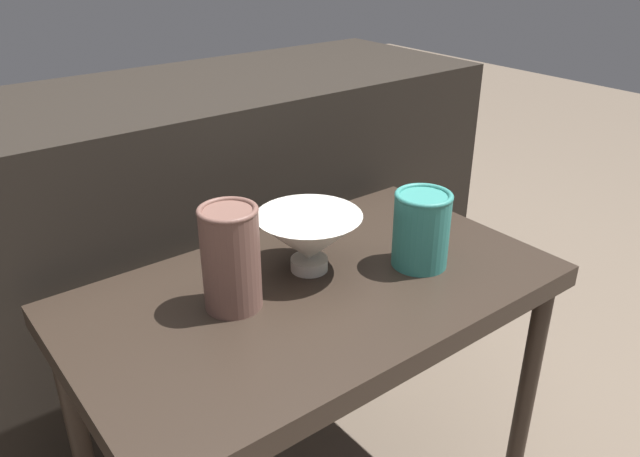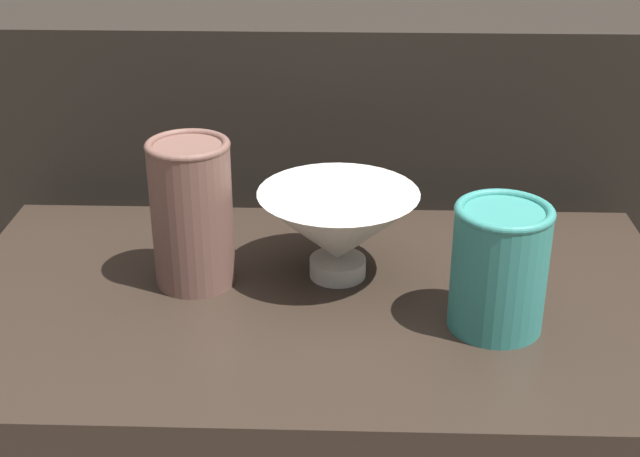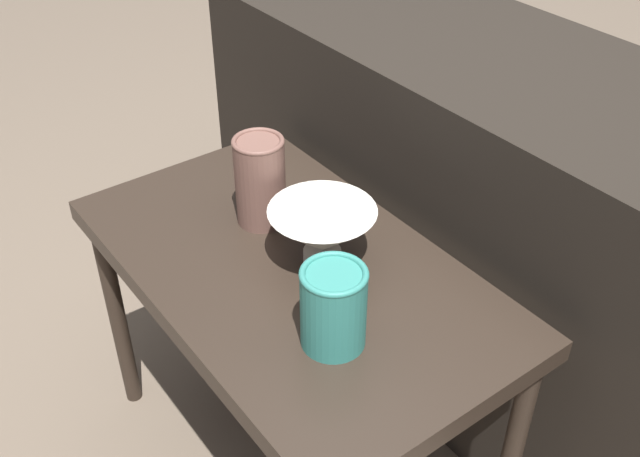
% 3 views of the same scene
% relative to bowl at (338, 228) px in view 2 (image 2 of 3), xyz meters
% --- Properties ---
extents(table, '(0.83, 0.48, 0.55)m').
position_rel_bowl_xyz_m(table, '(-0.02, -0.05, -0.12)').
color(table, '#2D231C').
rests_on(table, ground_plane).
extents(couch_backdrop, '(1.52, 0.50, 0.78)m').
position_rel_bowl_xyz_m(couch_backdrop, '(-0.02, 0.49, -0.22)').
color(couch_backdrop, black).
rests_on(couch_backdrop, ground_plane).
extents(bowl, '(0.19, 0.19, 0.11)m').
position_rel_bowl_xyz_m(bowl, '(0.00, 0.00, 0.00)').
color(bowl, silver).
rests_on(bowl, table).
extents(vase_textured_left, '(0.09, 0.09, 0.17)m').
position_rel_bowl_xyz_m(vase_textured_left, '(-0.16, -0.02, 0.03)').
color(vase_textured_left, brown).
rests_on(vase_textured_left, table).
extents(vase_colorful_right, '(0.10, 0.10, 0.14)m').
position_rel_bowl_xyz_m(vase_colorful_right, '(0.17, -0.11, 0.01)').
color(vase_colorful_right, teal).
rests_on(vase_colorful_right, table).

